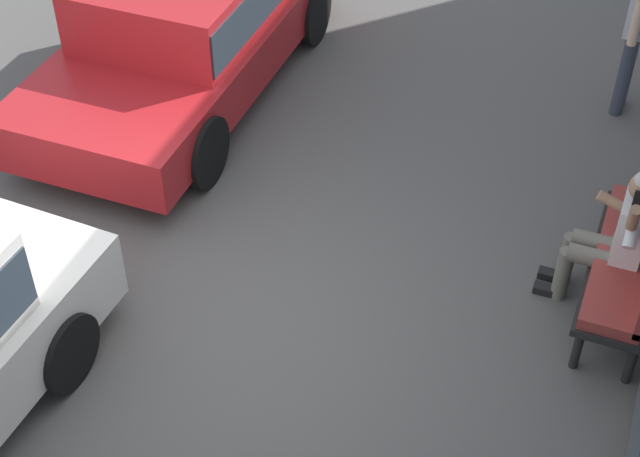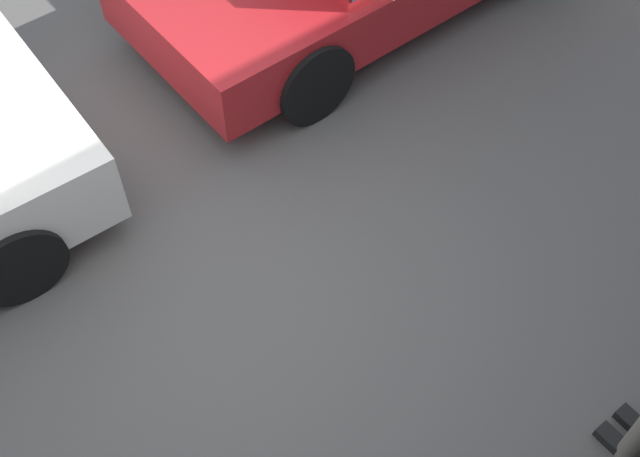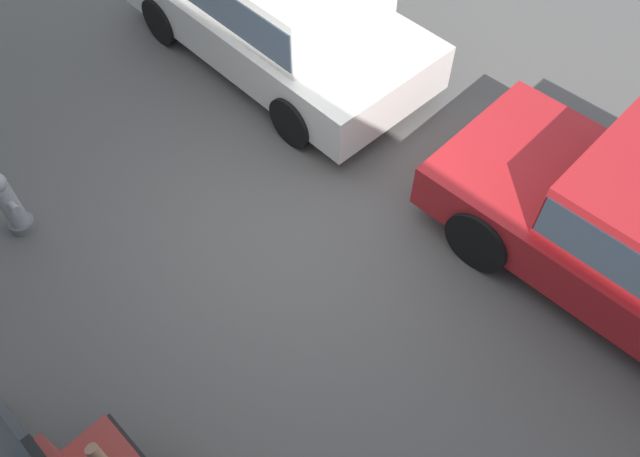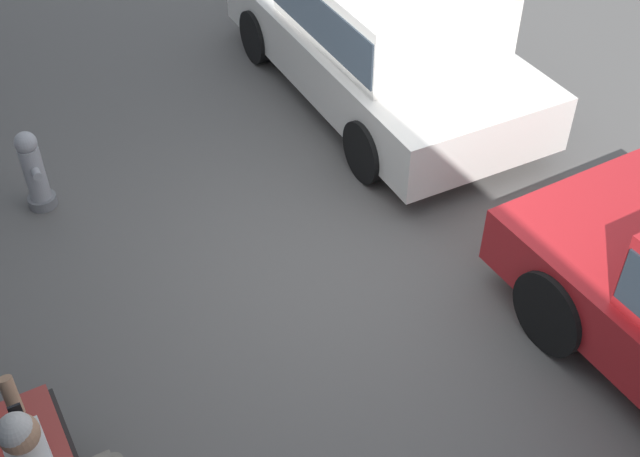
# 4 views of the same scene
# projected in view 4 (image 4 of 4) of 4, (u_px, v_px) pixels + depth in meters

# --- Properties ---
(ground_plane) EXTENTS (60.00, 60.00, 0.00)m
(ground_plane) POSITION_uv_depth(u_px,v_px,m) (335.00, 258.00, 6.96)
(ground_plane) COLOR #565451
(parked_car_mid) EXTENTS (4.18, 2.03, 1.48)m
(parked_car_mid) POSITION_uv_depth(u_px,v_px,m) (383.00, 31.00, 8.39)
(parked_car_mid) COLOR white
(parked_car_mid) RESTS_ON ground_plane
(fire_hydrant) EXTENTS (0.38, 0.26, 0.81)m
(fire_hydrant) POSITION_uv_depth(u_px,v_px,m) (34.00, 172.00, 7.24)
(fire_hydrant) COLOR slate
(fire_hydrant) RESTS_ON ground_plane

